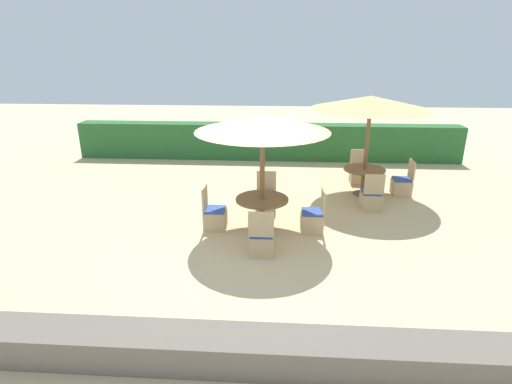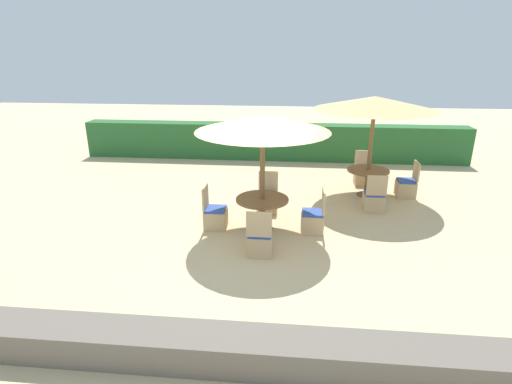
# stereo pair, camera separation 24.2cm
# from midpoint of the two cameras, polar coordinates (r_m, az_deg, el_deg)

# --- Properties ---
(ground_plane) EXTENTS (40.00, 40.00, 0.00)m
(ground_plane) POSITION_cam_midpoint_polar(r_m,az_deg,el_deg) (7.87, -1.17, -7.67)
(ground_plane) COLOR #D1BA8C
(hedge_row) EXTENTS (13.00, 0.70, 1.21)m
(hedge_row) POSITION_cam_midpoint_polar(r_m,az_deg,el_deg) (13.87, 1.09, 7.23)
(hedge_row) COLOR #28602D
(hedge_row) RESTS_ON ground_plane
(stone_border) EXTENTS (10.00, 0.56, 0.43)m
(stone_border) POSITION_cam_midpoint_polar(r_m,az_deg,el_deg) (5.17, -4.29, -21.65)
(stone_border) COLOR #6B6056
(stone_border) RESTS_ON ground_plane
(parasol_back_right) EXTENTS (2.96, 2.96, 2.55)m
(parasol_back_right) POSITION_cam_midpoint_polar(r_m,az_deg,el_deg) (10.35, 15.43, 12.18)
(parasol_back_right) COLOR brown
(parasol_back_right) RESTS_ON ground_plane
(round_table_back_right) EXTENTS (1.06, 1.06, 0.70)m
(round_table_back_right) POSITION_cam_midpoint_polar(r_m,az_deg,el_deg) (10.72, 14.55, 2.48)
(round_table_back_right) COLOR brown
(round_table_back_right) RESTS_ON ground_plane
(patio_chair_back_right_east) EXTENTS (0.46, 0.46, 0.93)m
(patio_chair_back_right_east) POSITION_cam_midpoint_polar(r_m,az_deg,el_deg) (11.07, 19.56, 0.92)
(patio_chair_back_right_east) COLOR tan
(patio_chair_back_right_east) RESTS_ON ground_plane
(patio_chair_back_right_north) EXTENTS (0.46, 0.46, 0.93)m
(patio_chair_back_right_north) POSITION_cam_midpoint_polar(r_m,az_deg,el_deg) (11.70, 13.84, 2.50)
(patio_chair_back_right_north) COLOR tan
(patio_chair_back_right_north) RESTS_ON ground_plane
(patio_chair_back_right_south) EXTENTS (0.46, 0.46, 0.93)m
(patio_chair_back_right_south) POSITION_cam_midpoint_polar(r_m,az_deg,el_deg) (9.84, 15.43, -0.94)
(patio_chair_back_right_south) COLOR tan
(patio_chair_back_right_south) RESTS_ON ground_plane
(parasol_center) EXTENTS (2.66, 2.66, 2.43)m
(parasol_center) POSITION_cam_midpoint_polar(r_m,az_deg,el_deg) (7.82, 0.04, 9.74)
(parasol_center) COLOR brown
(parasol_center) RESTS_ON ground_plane
(round_table_center) EXTENTS (1.09, 1.09, 0.72)m
(round_table_center) POSITION_cam_midpoint_polar(r_m,az_deg,el_deg) (8.29, 0.03, -1.87)
(round_table_center) COLOR brown
(round_table_center) RESTS_ON ground_plane
(patio_chair_center_west) EXTENTS (0.46, 0.46, 0.93)m
(patio_chair_center_west) POSITION_cam_midpoint_polar(r_m,az_deg,el_deg) (8.56, -6.76, -3.51)
(patio_chair_center_west) COLOR tan
(patio_chair_center_west) RESTS_ON ground_plane
(patio_chair_center_north) EXTENTS (0.46, 0.46, 0.93)m
(patio_chair_center_north) POSITION_cam_midpoint_polar(r_m,az_deg,el_deg) (9.38, 0.70, -1.22)
(patio_chair_center_north) COLOR tan
(patio_chair_center_north) RESTS_ON ground_plane
(patio_chair_center_south) EXTENTS (0.46, 0.46, 0.93)m
(patio_chair_center_south) POSITION_cam_midpoint_polar(r_m,az_deg,el_deg) (7.46, -0.15, -7.06)
(patio_chair_center_south) COLOR tan
(patio_chair_center_south) RESTS_ON ground_plane
(patio_chair_center_east) EXTENTS (0.46, 0.46, 0.93)m
(patio_chair_center_east) POSITION_cam_midpoint_polar(r_m,az_deg,el_deg) (8.45, 7.29, -3.86)
(patio_chair_center_east) COLOR tan
(patio_chair_center_east) RESTS_ON ground_plane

